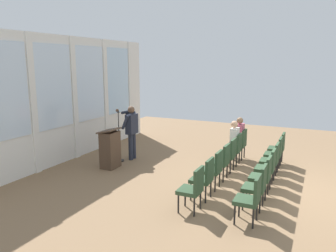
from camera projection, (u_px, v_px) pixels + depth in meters
ground_plane at (275, 188)px, 7.95m from camera, size 15.97×15.97×0.00m
rear_partition at (74, 97)px, 10.19m from camera, size 8.11×0.14×3.76m
speaker at (131, 129)px, 10.15m from camera, size 0.51×0.69×1.67m
mic_stand at (119, 150)px, 10.03m from camera, size 0.28×0.28×1.55m
lectern at (110, 149)px, 9.38m from camera, size 0.60×0.48×1.16m
chair_r0_c0 at (193, 187)px, 6.58m from camera, size 0.46×0.44×0.94m
chair_r0_c1 at (205, 176)px, 7.19m from camera, size 0.46×0.44×0.94m
chair_r0_c2 at (214, 167)px, 7.79m from camera, size 0.46×0.44×0.94m
chair_r0_c3 at (222, 160)px, 8.40m from camera, size 0.46×0.44×0.94m
chair_r0_c4 at (229, 153)px, 9.01m from camera, size 0.46×0.44×0.94m
chair_r0_c5 at (235, 147)px, 9.62m from camera, size 0.46×0.44×0.94m
audience_r0_c5 at (233, 140)px, 9.62m from camera, size 0.36×0.39×1.32m
chair_r0_c6 at (241, 142)px, 10.23m from camera, size 0.46×0.44×0.94m
audience_r0_c6 at (238, 136)px, 10.22m from camera, size 0.36×0.39×1.32m
chair_r1_c0 at (251, 197)px, 6.10m from camera, size 0.46×0.44×0.94m
chair_r1_c1 at (258, 184)px, 6.71m from camera, size 0.46×0.44×0.94m
chair_r1_c2 at (263, 174)px, 7.32m from camera, size 0.46×0.44×0.94m
chair_r1_c3 at (268, 166)px, 7.92m from camera, size 0.46×0.44×0.94m
chair_r1_c4 at (272, 158)px, 8.53m from camera, size 0.46×0.44×0.94m
chair_r1_c5 at (276, 152)px, 9.14m from camera, size 0.46×0.44×0.94m
chair_r1_c6 at (279, 146)px, 9.75m from camera, size 0.46×0.44×0.94m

